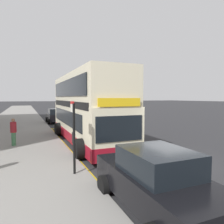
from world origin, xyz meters
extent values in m
plane|color=#28282B|center=(0.00, 32.00, 0.00)|extent=(260.00, 260.00, 0.00)
cube|color=gray|center=(-7.00, 32.00, 0.07)|extent=(6.00, 76.00, 0.14)
cube|color=beige|center=(-2.45, 5.69, 1.35)|extent=(2.46, 10.52, 2.30)
cube|color=beige|center=(-2.45, 5.69, 3.45)|extent=(2.44, 10.31, 1.90)
cube|color=maroon|center=(-2.45, 5.69, 0.50)|extent=(2.48, 10.54, 0.60)
cube|color=black|center=(-2.45, 5.69, 2.52)|extent=(2.49, 9.68, 0.36)
cube|color=black|center=(-3.70, 6.09, 1.65)|extent=(0.04, 8.42, 0.90)
cube|color=black|center=(-3.70, 5.69, 3.50)|extent=(0.04, 9.26, 1.00)
cube|color=black|center=(-2.45, 0.40, 1.60)|extent=(2.17, 0.04, 1.10)
cube|color=yellow|center=(-2.45, 0.40, 2.72)|extent=(1.97, 0.04, 0.36)
cylinder|color=black|center=(-3.77, 1.90, 0.50)|extent=(0.56, 1.00, 1.00)
cylinder|color=black|center=(-1.13, 1.90, 0.50)|extent=(0.56, 1.00, 1.00)
cylinder|color=black|center=(-3.77, 8.58, 0.50)|extent=(0.56, 1.00, 1.00)
cylinder|color=black|center=(-1.13, 8.58, 0.50)|extent=(0.56, 1.00, 1.00)
cube|color=gold|center=(-3.92, 5.81, 0.01)|extent=(0.16, 13.74, 0.01)
cube|color=gold|center=(-1.21, 5.81, 0.01)|extent=(0.16, 13.74, 0.01)
cube|color=gold|center=(-2.57, -0.98, 0.01)|extent=(2.87, 0.16, 0.01)
cube|color=gold|center=(-2.57, 12.60, 0.01)|extent=(2.87, 0.16, 0.01)
cylinder|color=black|center=(-4.54, -0.18, 1.43)|extent=(0.09, 0.09, 2.57)
cube|color=silver|center=(-4.54, 0.08, 2.53)|extent=(0.05, 0.42, 0.30)
cube|color=red|center=(-4.54, 0.08, 2.73)|extent=(0.05, 0.42, 0.10)
cube|color=black|center=(-4.54, -0.08, 1.44)|extent=(0.06, 0.28, 0.40)
cube|color=black|center=(-2.82, 17.22, 0.66)|extent=(1.76, 4.20, 0.72)
cube|color=black|center=(-2.82, 17.12, 1.32)|extent=(1.52, 1.90, 0.60)
cylinder|color=black|center=(-3.75, 18.52, 0.30)|extent=(0.22, 0.60, 0.60)
cylinder|color=black|center=(-1.88, 18.52, 0.30)|extent=(0.22, 0.60, 0.60)
cylinder|color=black|center=(-3.75, 15.92, 0.30)|extent=(0.22, 0.60, 0.60)
cylinder|color=black|center=(-1.88, 15.92, 0.30)|extent=(0.22, 0.60, 0.60)
cube|color=black|center=(-3.10, -3.20, 0.66)|extent=(1.76, 4.20, 0.72)
cube|color=black|center=(-3.10, -3.30, 1.32)|extent=(1.52, 1.90, 0.60)
cylinder|color=black|center=(-4.04, -1.90, 0.30)|extent=(0.22, 0.60, 0.60)
cylinder|color=black|center=(-2.17, -1.90, 0.30)|extent=(0.22, 0.60, 0.60)
cylinder|color=#3F724C|center=(-6.78, 5.64, 0.52)|extent=(0.24, 0.24, 0.77)
cylinder|color=maroon|center=(-6.78, 5.64, 1.21)|extent=(0.34, 0.34, 0.61)
sphere|color=#8C664C|center=(-6.78, 5.64, 1.62)|extent=(0.20, 0.20, 0.20)
camera|label=1|loc=(-6.17, -7.59, 2.92)|focal=33.52mm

